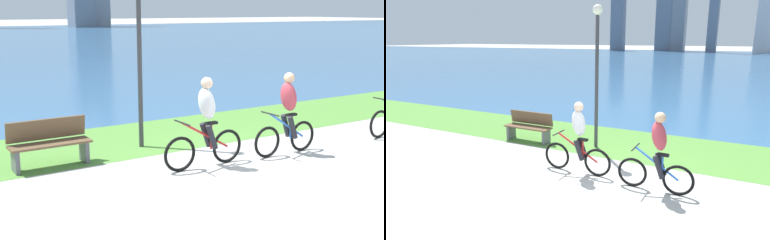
# 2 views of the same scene
# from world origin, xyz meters

# --- Properties ---
(ground_plane) EXTENTS (300.00, 300.00, 0.00)m
(ground_plane) POSITION_xyz_m (0.00, 0.00, 0.00)
(ground_plane) COLOR #B2AFA8
(grass_strip_bayside) EXTENTS (120.00, 2.96, 0.01)m
(grass_strip_bayside) POSITION_xyz_m (0.00, 3.14, 0.00)
(grass_strip_bayside) COLOR #59933D
(grass_strip_bayside) RESTS_ON ground
(cyclist_lead) EXTENTS (1.72, 0.52, 1.70)m
(cyclist_lead) POSITION_xyz_m (-0.88, 0.49, 0.84)
(cyclist_lead) COLOR black
(cyclist_lead) RESTS_ON ground
(cyclist_trailing) EXTENTS (1.59, 0.52, 1.68)m
(cyclist_trailing) POSITION_xyz_m (1.00, 0.34, 0.84)
(cyclist_trailing) COLOR black
(cyclist_trailing) RESTS_ON ground
(bench_near_path) EXTENTS (1.50, 0.47, 0.90)m
(bench_near_path) POSITION_xyz_m (-3.35, 2.07, 0.45)
(bench_near_path) COLOR brown
(bench_near_path) RESTS_ON ground
(lamppost_tall) EXTENTS (0.28, 0.28, 3.97)m
(lamppost_tall) POSITION_xyz_m (-1.26, 2.42, 2.59)
(lamppost_tall) COLOR #38383D
(lamppost_tall) RESTS_ON ground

